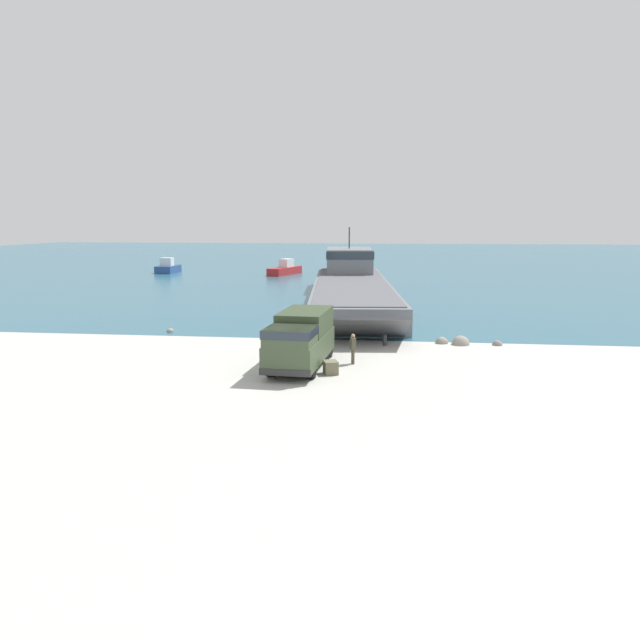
# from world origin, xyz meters

# --- Properties ---
(ground_plane) EXTENTS (240.00, 240.00, 0.00)m
(ground_plane) POSITION_xyz_m (0.00, 0.00, 0.00)
(ground_plane) COLOR #B7B5AD
(water_surface) EXTENTS (240.00, 180.00, 0.01)m
(water_surface) POSITION_xyz_m (0.00, 96.70, 0.00)
(water_surface) COLOR #285B70
(water_surface) RESTS_ON ground_plane
(landing_craft) EXTENTS (10.61, 40.63, 7.03)m
(landing_craft) POSITION_xyz_m (0.75, 28.60, 1.63)
(landing_craft) COLOR slate
(landing_craft) RESTS_ON ground_plane
(military_truck) EXTENTS (2.93, 7.27, 2.90)m
(military_truck) POSITION_xyz_m (0.27, -1.29, 1.53)
(military_truck) COLOR #3D4C33
(military_truck) RESTS_ON ground_plane
(soldier_on_ramp) EXTENTS (0.36, 0.49, 1.66)m
(soldier_on_ramp) POSITION_xyz_m (2.97, -0.16, 0.95)
(soldier_on_ramp) COLOR #4C4738
(soldier_on_ramp) RESTS_ON ground_plane
(moored_boat_a) EXTENTS (2.49, 5.07, 2.28)m
(moored_boat_a) POSITION_xyz_m (-29.03, 57.23, 0.76)
(moored_boat_a) COLOR navy
(moored_boat_a) RESTS_ON ground_plane
(moored_boat_b) EXTENTS (4.11, 7.65, 2.26)m
(moored_boat_b) POSITION_xyz_m (-10.94, 56.41, 0.75)
(moored_boat_b) COLOR #B22323
(moored_boat_b) RESTS_ON ground_plane
(mooring_bollard) EXTENTS (0.28, 0.28, 0.73)m
(mooring_bollard) POSITION_xyz_m (4.58, 5.13, 0.40)
(mooring_bollard) COLOR #333338
(mooring_bollard) RESTS_ON ground_plane
(cargo_crate) EXTENTS (0.88, 0.97, 0.67)m
(cargo_crate) POSITION_xyz_m (2.01, -2.56, 0.34)
(cargo_crate) COLOR #6B664C
(cargo_crate) RESTS_ON ground_plane
(shoreline_rock_a) EXTENTS (0.65, 0.65, 0.65)m
(shoreline_rock_a) POSITION_xyz_m (11.58, 6.10, 0.00)
(shoreline_rock_a) COLOR gray
(shoreline_rock_a) RESTS_ON ground_plane
(shoreline_rock_b) EXTENTS (0.82, 0.82, 0.82)m
(shoreline_rock_b) POSITION_xyz_m (8.18, 6.34, 0.00)
(shoreline_rock_b) COLOR gray
(shoreline_rock_b) RESTS_ON ground_plane
(shoreline_rock_c) EXTENTS (1.13, 1.13, 1.13)m
(shoreline_rock_c) POSITION_xyz_m (9.32, 6.04, 0.00)
(shoreline_rock_c) COLOR gray
(shoreline_rock_c) RESTS_ON ground_plane
(shoreline_rock_d) EXTENTS (0.53, 0.53, 0.53)m
(shoreline_rock_d) POSITION_xyz_m (-10.45, 8.19, 0.00)
(shoreline_rock_d) COLOR gray
(shoreline_rock_d) RESTS_ON ground_plane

